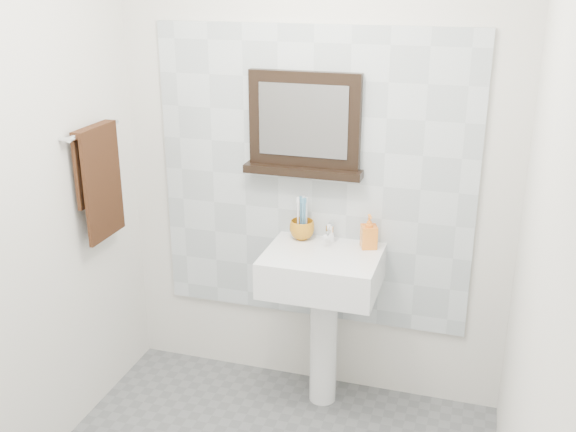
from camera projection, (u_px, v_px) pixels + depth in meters
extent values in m
cube|color=silver|center=(314.00, 160.00, 3.33)|extent=(2.00, 0.01, 2.50)
cube|color=silver|center=(536.00, 276.00, 2.07)|extent=(0.01, 2.20, 2.50)
cube|color=silver|center=(313.00, 180.00, 3.35)|extent=(1.60, 0.02, 1.50)
cylinder|color=white|center=(323.00, 342.00, 3.45)|extent=(0.14, 0.14, 0.68)
cube|color=white|center=(322.00, 270.00, 3.25)|extent=(0.55, 0.44, 0.18)
cylinder|color=silver|center=(321.00, 258.00, 3.20)|extent=(0.32, 0.32, 0.02)
cylinder|color=#4C4C4F|center=(321.00, 256.00, 3.20)|extent=(0.04, 0.04, 0.00)
cylinder|color=silver|center=(330.00, 233.00, 3.33)|extent=(0.04, 0.04, 0.09)
cylinder|color=silver|center=(328.00, 233.00, 3.29)|extent=(0.02, 0.10, 0.02)
cube|color=silver|center=(331.00, 223.00, 3.33)|extent=(0.02, 0.07, 0.01)
imported|color=#B97415|center=(302.00, 230.00, 3.37)|extent=(0.13, 0.13, 0.10)
cylinder|color=white|center=(298.00, 219.00, 3.35)|extent=(0.01, 0.01, 0.19)
cube|color=white|center=(298.00, 200.00, 3.31)|extent=(0.01, 0.01, 0.03)
cylinder|color=teal|center=(305.00, 220.00, 3.34)|extent=(0.01, 0.01, 0.19)
cube|color=teal|center=(305.00, 200.00, 3.31)|extent=(0.01, 0.01, 0.03)
cylinder|color=white|center=(303.00, 218.00, 3.37)|extent=(0.01, 0.01, 0.19)
cube|color=white|center=(303.00, 199.00, 3.33)|extent=(0.01, 0.01, 0.03)
cylinder|color=teal|center=(301.00, 218.00, 3.37)|extent=(0.01, 0.01, 0.19)
cube|color=teal|center=(301.00, 199.00, 3.33)|extent=(0.01, 0.01, 0.03)
cylinder|color=white|center=(306.00, 219.00, 3.36)|extent=(0.01, 0.01, 0.19)
cube|color=white|center=(307.00, 199.00, 3.32)|extent=(0.01, 0.01, 0.03)
cylinder|color=teal|center=(303.00, 220.00, 3.34)|extent=(0.01, 0.01, 0.19)
cube|color=teal|center=(303.00, 201.00, 3.30)|extent=(0.01, 0.01, 0.03)
imported|color=#EF551C|center=(369.00, 231.00, 3.25)|extent=(0.10, 0.10, 0.17)
cube|color=black|center=(305.00, 119.00, 3.24)|extent=(0.55, 0.06, 0.46)
cube|color=#99999E|center=(303.00, 121.00, 3.21)|extent=(0.44, 0.01, 0.35)
cube|color=black|center=(303.00, 171.00, 3.30)|extent=(0.59, 0.11, 0.04)
cylinder|color=silver|center=(94.00, 130.00, 3.13)|extent=(0.03, 0.40, 0.03)
cylinder|color=silver|center=(64.00, 139.00, 2.97)|extent=(0.05, 0.02, 0.02)
cylinder|color=silver|center=(110.00, 122.00, 3.31)|extent=(0.05, 0.02, 0.02)
cube|color=black|center=(103.00, 186.00, 3.22)|extent=(0.02, 0.30, 0.52)
cube|color=black|center=(94.00, 167.00, 3.20)|extent=(0.02, 0.30, 0.34)
cube|color=black|center=(94.00, 129.00, 3.13)|extent=(0.06, 0.30, 0.03)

